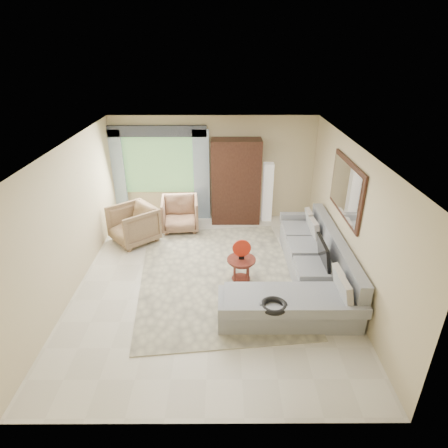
{
  "coord_description": "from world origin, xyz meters",
  "views": [
    {
      "loc": [
        0.23,
        -6.0,
        4.15
      ],
      "look_at": [
        0.25,
        0.35,
        1.05
      ],
      "focal_mm": 30.0,
      "sensor_mm": 36.0,
      "label": 1
    }
  ],
  "objects_px": {
    "coffee_table": "(241,271)",
    "armoire": "(236,182)",
    "tv_screen": "(324,253)",
    "armchair_right": "(180,214)",
    "sectional_sofa": "(307,273)",
    "potted_plant": "(122,214)",
    "armchair_left": "(133,225)",
    "floor_lamp": "(267,192)"
  },
  "relations": [
    {
      "from": "armoire",
      "to": "potted_plant",
      "type": "bearing_deg",
      "value": -175.83
    },
    {
      "from": "tv_screen",
      "to": "armchair_left",
      "type": "distance_m",
      "value": 4.25
    },
    {
      "from": "armchair_right",
      "to": "sectional_sofa",
      "type": "bearing_deg",
      "value": -48.55
    },
    {
      "from": "coffee_table",
      "to": "floor_lamp",
      "type": "relative_size",
      "value": 0.36
    },
    {
      "from": "sectional_sofa",
      "to": "tv_screen",
      "type": "distance_m",
      "value": 0.51
    },
    {
      "from": "armchair_left",
      "to": "armoire",
      "type": "distance_m",
      "value": 2.67
    },
    {
      "from": "coffee_table",
      "to": "armchair_right",
      "type": "bearing_deg",
      "value": 120.81
    },
    {
      "from": "armchair_right",
      "to": "floor_lamp",
      "type": "distance_m",
      "value": 2.25
    },
    {
      "from": "coffee_table",
      "to": "armchair_right",
      "type": "distance_m",
      "value": 2.7
    },
    {
      "from": "armoire",
      "to": "armchair_right",
      "type": "bearing_deg",
      "value": -160.47
    },
    {
      "from": "sectional_sofa",
      "to": "tv_screen",
      "type": "relative_size",
      "value": 4.68
    },
    {
      "from": "sectional_sofa",
      "to": "floor_lamp",
      "type": "distance_m",
      "value": 3.03
    },
    {
      "from": "sectional_sofa",
      "to": "armoire",
      "type": "distance_m",
      "value": 3.24
    },
    {
      "from": "coffee_table",
      "to": "potted_plant",
      "type": "xyz_separation_m",
      "value": [
        -2.87,
        2.59,
        -0.01
      ]
    },
    {
      "from": "coffee_table",
      "to": "armchair_left",
      "type": "distance_m",
      "value": 2.91
    },
    {
      "from": "tv_screen",
      "to": "potted_plant",
      "type": "height_order",
      "value": "tv_screen"
    },
    {
      "from": "tv_screen",
      "to": "armchair_left",
      "type": "relative_size",
      "value": 0.79
    },
    {
      "from": "coffee_table",
      "to": "armoire",
      "type": "distance_m",
      "value": 2.9
    },
    {
      "from": "coffee_table",
      "to": "armchair_right",
      "type": "xyz_separation_m",
      "value": [
        -1.38,
        2.31,
        0.12
      ]
    },
    {
      "from": "armchair_left",
      "to": "sectional_sofa",
      "type": "bearing_deg",
      "value": 23.16
    },
    {
      "from": "coffee_table",
      "to": "potted_plant",
      "type": "distance_m",
      "value": 3.87
    },
    {
      "from": "potted_plant",
      "to": "armoire",
      "type": "bearing_deg",
      "value": 4.17
    },
    {
      "from": "sectional_sofa",
      "to": "tv_screen",
      "type": "xyz_separation_m",
      "value": [
        0.27,
        0.02,
        0.44
      ]
    },
    {
      "from": "sectional_sofa",
      "to": "potted_plant",
      "type": "height_order",
      "value": "sectional_sofa"
    },
    {
      "from": "coffee_table",
      "to": "armchair_left",
      "type": "bearing_deg",
      "value": 144.61
    },
    {
      "from": "tv_screen",
      "to": "armchair_right",
      "type": "xyz_separation_m",
      "value": [
        -2.86,
        2.4,
        -0.32
      ]
    },
    {
      "from": "coffee_table",
      "to": "armoire",
      "type": "bearing_deg",
      "value": 90.43
    },
    {
      "from": "tv_screen",
      "to": "coffee_table",
      "type": "relative_size",
      "value": 1.38
    },
    {
      "from": "tv_screen",
      "to": "armoire",
      "type": "relative_size",
      "value": 0.35
    },
    {
      "from": "armchair_right",
      "to": "tv_screen",
      "type": "bearing_deg",
      "value": -45.54
    },
    {
      "from": "potted_plant",
      "to": "armoire",
      "type": "height_order",
      "value": "armoire"
    },
    {
      "from": "potted_plant",
      "to": "floor_lamp",
      "type": "height_order",
      "value": "floor_lamp"
    },
    {
      "from": "sectional_sofa",
      "to": "armchair_right",
      "type": "height_order",
      "value": "sectional_sofa"
    },
    {
      "from": "floor_lamp",
      "to": "coffee_table",
      "type": "bearing_deg",
      "value": -105.26
    },
    {
      "from": "armoire",
      "to": "tv_screen",
      "type": "bearing_deg",
      "value": -62.48
    },
    {
      "from": "sectional_sofa",
      "to": "tv_screen",
      "type": "height_order",
      "value": "tv_screen"
    },
    {
      "from": "armoire",
      "to": "floor_lamp",
      "type": "distance_m",
      "value": 0.86
    },
    {
      "from": "tv_screen",
      "to": "potted_plant",
      "type": "xyz_separation_m",
      "value": [
        -4.35,
        2.67,
        -0.45
      ]
    },
    {
      "from": "armchair_right",
      "to": "potted_plant",
      "type": "height_order",
      "value": "armchair_right"
    },
    {
      "from": "armchair_right",
      "to": "potted_plant",
      "type": "bearing_deg",
      "value": 164.07
    },
    {
      "from": "sectional_sofa",
      "to": "armchair_right",
      "type": "bearing_deg",
      "value": 137.01
    },
    {
      "from": "armchair_right",
      "to": "armoire",
      "type": "height_order",
      "value": "armoire"
    }
  ]
}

